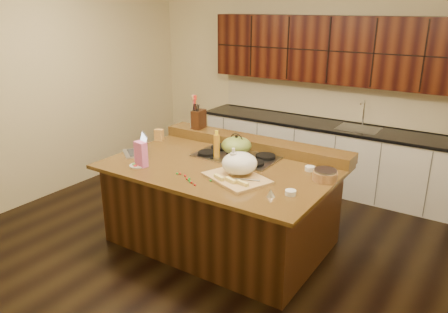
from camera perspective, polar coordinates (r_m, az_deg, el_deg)
The scene contains 33 objects.
room at distance 4.52m, azimuth -0.35°, elevation 4.02°, with size 5.52×5.02×2.72m.
island at distance 4.83m, azimuth -0.33°, elevation -6.18°, with size 2.40×1.60×0.92m.
back_ledge at distance 5.20m, azimuth 3.94°, elevation 1.76°, with size 2.40×0.30×0.12m, color black.
cooktop at distance 4.89m, azimuth 1.61°, elevation 0.09°, with size 0.92×0.52×0.05m.
back_counter at distance 6.42m, azimuth 13.07°, elevation 4.72°, with size 3.70×0.66×2.40m.
kettle at distance 4.85m, azimuth 1.62°, elevation 1.39°, with size 0.19×0.19×0.17m, color black.
green_bowl at distance 4.85m, azimuth 1.62°, elevation 1.46°, with size 0.34×0.34×0.19m, color olive.
laptop at distance 5.09m, azimuth -11.12°, elevation 1.06°, with size 0.41×0.40×0.23m.
oil_bottle at distance 4.81m, azimuth -0.97°, elevation 1.28°, with size 0.07×0.07×0.27m, color #BE8321.
vinegar_bottle at distance 4.29m, azimuth 1.22°, elevation -1.13°, with size 0.06×0.06×0.25m, color silver.
wooden_tray at distance 4.29m, azimuth 1.95°, elevation -1.33°, with size 0.73×0.64×0.25m.
ramekin_a at distance 3.97m, azimuth 8.69°, elevation -4.68°, with size 0.10×0.10×0.04m, color white.
ramekin_b at distance 4.42m, azimuth 14.00°, elevation -2.53°, with size 0.10×0.10×0.04m, color white.
ramekin_c at distance 4.58m, azimuth 11.14°, elevation -1.54°, with size 0.10×0.10×0.04m, color white.
strainer_bowl at distance 4.35m, azimuth 13.06°, elevation -2.49°, with size 0.24×0.24×0.09m, color #996B3F.
kitchen_timer at distance 3.91m, azimuth 6.13°, elevation -4.73°, with size 0.08×0.08×0.07m, color silver.
pink_bag at distance 4.66m, azimuth -10.80°, elevation 0.31°, with size 0.14×0.08×0.27m, color pink.
candy_plate at distance 4.71m, azimuth -11.19°, elevation -1.14°, with size 0.18×0.18×0.01m, color white.
package_box at distance 5.54m, azimuth -8.48°, elevation 2.82°, with size 0.10×0.07×0.14m, color #BB8842.
utensil_crock at distance 5.63m, azimuth -3.80°, elevation 4.49°, with size 0.12×0.12×0.14m, color white.
knife_block at distance 5.58m, azimuth -3.32°, elevation 4.88°, with size 0.12×0.19×0.24m, color black.
gumdrop_0 at distance 4.42m, azimuth -5.76°, elevation -2.22°, with size 0.02×0.02×0.02m, color red.
gumdrop_1 at distance 4.20m, azimuth -4.47°, elevation -3.31°, with size 0.02×0.02×0.02m, color #198C26.
gumdrop_2 at distance 4.13m, azimuth -3.83°, elevation -3.73°, with size 0.02×0.02×0.02m, color red.
gumdrop_3 at distance 4.25m, azimuth -4.65°, elevation -3.04°, with size 0.02×0.02×0.02m, color #198C26.
gumdrop_4 at distance 4.36m, azimuth -5.11°, elevation -2.51°, with size 0.02×0.02×0.02m, color red.
gumdrop_5 at distance 4.22m, azimuth -1.78°, elevation -3.15°, with size 0.02×0.02×0.02m, color #198C26.
gumdrop_6 at distance 4.28m, azimuth -4.88°, elevation -2.92°, with size 0.02×0.02×0.02m, color red.
gumdrop_7 at distance 4.28m, azimuth -4.55°, elevation -2.88°, with size 0.02×0.02×0.02m, color #198C26.
gumdrop_8 at distance 4.23m, azimuth -0.77°, elevation -3.11°, with size 0.02×0.02×0.02m, color red.
gumdrop_9 at distance 4.21m, azimuth -4.47°, elevation -3.27°, with size 0.02×0.02×0.02m, color #198C26.
gumdrop_10 at distance 4.19m, azimuth -4.26°, elevation -3.39°, with size 0.02×0.02×0.02m, color red.
gumdrop_11 at distance 4.42m, azimuth -6.15°, elevation -2.22°, with size 0.02×0.02×0.02m, color #198C26.
Camera 1 is at (2.42, -3.63, 2.54)m, focal length 35.00 mm.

